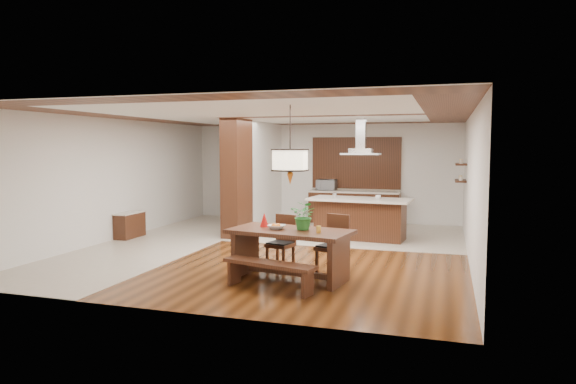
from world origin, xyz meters
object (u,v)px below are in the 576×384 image
(island_cup, at_px, (378,197))
(pendant_lantern, at_px, (290,145))
(hallway_console, at_px, (130,225))
(dining_chair_right, at_px, (332,245))
(kitchen_island, at_px, (360,218))
(range_hood, at_px, (361,136))
(dining_bench, at_px, (269,276))
(microwave, at_px, (327,185))
(fruit_bowl, at_px, (277,227))
(foliage_plant, at_px, (304,216))
(dining_table, at_px, (290,243))
(dining_chair_left, at_px, (280,242))

(island_cup, bearing_deg, pendant_lantern, -103.27)
(hallway_console, distance_m, dining_chair_right, 5.86)
(kitchen_island, bearing_deg, dining_chair_right, -83.33)
(range_hood, bearing_deg, dining_bench, -97.34)
(microwave, bearing_deg, kitchen_island, -59.20)
(fruit_bowl, xyz_separation_m, island_cup, (1.17, 4.01, 0.17))
(pendant_lantern, relative_size, microwave, 2.33)
(dining_bench, height_order, foliage_plant, foliage_plant)
(dining_bench, xyz_separation_m, fruit_bowl, (-0.11, 0.70, 0.66))
(island_cup, bearing_deg, dining_table, -103.27)
(dining_chair_right, xyz_separation_m, fruit_bowl, (-0.83, -0.55, 0.36))
(dining_chair_left, bearing_deg, dining_chair_right, 4.72)
(dining_bench, distance_m, kitchen_island, 4.85)
(pendant_lantern, bearing_deg, island_cup, 76.73)
(fruit_bowl, xyz_separation_m, range_hood, (0.73, 4.11, 1.59))
(pendant_lantern, height_order, fruit_bowl, pendant_lantern)
(island_cup, distance_m, microwave, 3.17)
(dining_chair_right, bearing_deg, range_hood, 111.56)
(dining_table, bearing_deg, microwave, 97.81)
(dining_chair_right, distance_m, pendant_lantern, 1.90)
(dining_chair_left, relative_size, range_hood, 1.08)
(dining_bench, xyz_separation_m, foliage_plant, (0.35, 0.77, 0.86))
(dining_chair_right, height_order, foliage_plant, foliage_plant)
(dining_chair_right, xyz_separation_m, range_hood, (-0.09, 3.56, 1.95))
(range_hood, bearing_deg, pendant_lantern, -97.00)
(fruit_bowl, bearing_deg, dining_chair_right, 33.46)
(foliage_plant, bearing_deg, range_hood, 86.18)
(hallway_console, height_order, kitchen_island, kitchen_island)
(dining_bench, height_order, pendant_lantern, pendant_lantern)
(fruit_bowl, distance_m, kitchen_island, 4.19)
(hallway_console, bearing_deg, kitchen_island, 15.55)
(dining_bench, height_order, island_cup, island_cup)
(hallway_console, distance_m, dining_bench, 5.81)
(dining_bench, bearing_deg, pendant_lantern, 80.73)
(dining_chair_left, xyz_separation_m, foliage_plant, (0.63, -0.64, 0.59))
(dining_chair_right, xyz_separation_m, kitchen_island, (-0.09, 3.56, -0.01))
(kitchen_island, bearing_deg, foliage_plant, -88.66)
(dining_table, bearing_deg, foliage_plant, 11.51)
(pendant_lantern, height_order, range_hood, same)
(pendant_lantern, bearing_deg, kitchen_island, 82.99)
(kitchen_island, bearing_deg, dining_bench, -92.18)
(dining_chair_left, xyz_separation_m, island_cup, (1.34, 3.30, 0.56))
(fruit_bowl, height_order, range_hood, range_hood)
(dining_bench, distance_m, fruit_bowl, 0.96)
(dining_table, relative_size, microwave, 3.82)
(dining_bench, relative_size, foliage_plant, 3.28)
(foliage_plant, xyz_separation_m, range_hood, (0.27, 4.04, 1.39))
(pendant_lantern, xyz_separation_m, foliage_plant, (0.23, 0.05, -1.17))
(kitchen_island, relative_size, island_cup, 20.40)
(dining_bench, xyz_separation_m, island_cup, (1.06, 4.70, 0.82))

